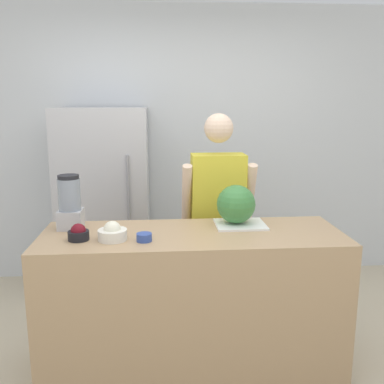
{
  "coord_description": "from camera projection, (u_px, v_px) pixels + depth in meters",
  "views": [
    {
      "loc": [
        -0.2,
        -2.18,
        1.71
      ],
      "look_at": [
        0.0,
        0.35,
        1.17
      ],
      "focal_mm": 40.0,
      "sensor_mm": 36.0,
      "label": 1
    }
  ],
  "objects": [
    {
      "name": "bowl_cream",
      "position": [
        112.0,
        233.0,
        2.48
      ],
      "size": [
        0.17,
        0.17,
        0.11
      ],
      "color": "white",
      "rests_on": "counter_island"
    },
    {
      "name": "watermelon",
      "position": [
        236.0,
        204.0,
        2.76
      ],
      "size": [
        0.25,
        0.25,
        0.25
      ],
      "color": "#3D7F3D",
      "rests_on": "cutting_board"
    },
    {
      "name": "counter_island",
      "position": [
        192.0,
        302.0,
        2.72
      ],
      "size": [
        1.85,
        0.64,
        0.92
      ],
      "color": "tan",
      "rests_on": "ground_plane"
    },
    {
      "name": "refrigerator",
      "position": [
        105.0,
        202.0,
        3.84
      ],
      "size": [
        0.78,
        0.67,
        1.66
      ],
      "color": "#B7B7BC",
      "rests_on": "ground_plane"
    },
    {
      "name": "wall_back",
      "position": [
        179.0,
        145.0,
        4.15
      ],
      "size": [
        8.0,
        0.06,
        2.6
      ],
      "color": "silver",
      "rests_on": "ground_plane"
    },
    {
      "name": "person",
      "position": [
        218.0,
        220.0,
        3.2
      ],
      "size": [
        0.53,
        0.26,
        1.63
      ],
      "color": "#333338",
      "rests_on": "ground_plane"
    },
    {
      "name": "bowl_cherries",
      "position": [
        78.0,
        233.0,
        2.48
      ],
      "size": [
        0.12,
        0.12,
        0.1
      ],
      "color": "black",
      "rests_on": "counter_island"
    },
    {
      "name": "bowl_small_blue",
      "position": [
        144.0,
        237.0,
        2.46
      ],
      "size": [
        0.09,
        0.09,
        0.05
      ],
      "color": "#334C9E",
      "rests_on": "counter_island"
    },
    {
      "name": "cutting_board",
      "position": [
        240.0,
        224.0,
        2.78
      ],
      "size": [
        0.32,
        0.27,
        0.01
      ],
      "color": "white",
      "rests_on": "counter_island"
    },
    {
      "name": "blender",
      "position": [
        70.0,
        203.0,
        2.69
      ],
      "size": [
        0.15,
        0.15,
        0.34
      ],
      "color": "#B7B7BC",
      "rests_on": "counter_island"
    }
  ]
}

